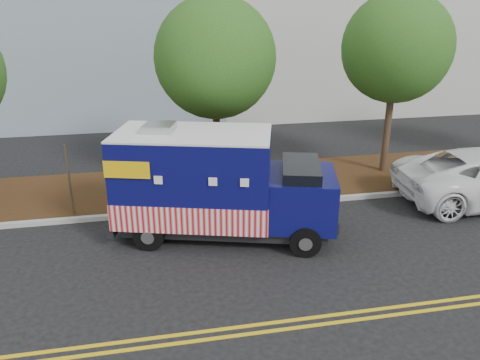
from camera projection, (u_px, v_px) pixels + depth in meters
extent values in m
plane|color=black|center=(227.00, 229.00, 13.89)|extent=(120.00, 120.00, 0.00)
cube|color=#9E9E99|center=(220.00, 208.00, 15.15)|extent=(120.00, 0.18, 0.15)
cube|color=#331C0E|center=(211.00, 185.00, 17.07)|extent=(120.00, 4.00, 0.15)
cube|color=gold|center=(263.00, 324.00, 9.81)|extent=(120.00, 0.10, 0.01)
cube|color=gold|center=(266.00, 332.00, 9.58)|extent=(120.00, 0.10, 0.01)
cylinder|color=#38281C|center=(217.00, 138.00, 16.75)|extent=(0.26, 0.26, 3.53)
sphere|color=#1A4F16|center=(215.00, 58.00, 15.76)|extent=(4.12, 4.12, 4.12)
cylinder|color=#38281C|center=(387.00, 127.00, 17.69)|extent=(0.26, 0.26, 3.81)
sphere|color=#1A4F16|center=(397.00, 48.00, 16.66)|extent=(3.92, 3.92, 3.92)
cube|color=#473828|center=(70.00, 182.00, 14.20)|extent=(0.06, 0.06, 2.40)
cube|color=black|center=(227.00, 221.00, 13.44)|extent=(5.91, 3.37, 0.28)
cube|color=#0A0B4C|center=(194.00, 176.00, 13.01)|extent=(4.67, 3.37, 2.40)
cube|color=#B50B16|center=(195.00, 204.00, 13.32)|extent=(4.73, 3.43, 0.75)
cube|color=white|center=(192.00, 133.00, 12.58)|extent=(4.67, 3.37, 0.06)
cube|color=#B7B7BA|center=(159.00, 128.00, 12.60)|extent=(0.99, 0.99, 0.22)
cube|color=#0A0B4C|center=(301.00, 197.00, 12.98)|extent=(2.32, 2.56, 1.40)
cube|color=black|center=(301.00, 175.00, 12.74)|extent=(1.50, 2.15, 0.65)
cube|color=black|center=(334.00, 214.00, 13.07)|extent=(0.63, 1.95, 0.30)
cube|color=black|center=(123.00, 217.00, 13.66)|extent=(0.79, 2.21, 0.28)
cube|color=#B7B7BA|center=(120.00, 172.00, 13.16)|extent=(0.53, 1.74, 1.90)
cube|color=#B7B7BA|center=(211.00, 161.00, 14.08)|extent=(1.74, 0.53, 1.10)
cube|color=yellow|center=(126.00, 170.00, 11.83)|extent=(1.16, 0.35, 0.45)
cube|color=yellow|center=(151.00, 143.00, 14.04)|extent=(1.16, 0.35, 0.45)
cylinder|color=black|center=(305.00, 242.00, 12.32)|extent=(0.89, 0.50, 0.84)
cylinder|color=black|center=(302.00, 209.00, 14.22)|extent=(0.89, 0.50, 0.84)
cylinder|color=black|center=(149.00, 235.00, 12.64)|extent=(0.89, 0.50, 0.84)
cylinder|color=black|center=(166.00, 205.00, 14.54)|extent=(0.89, 0.50, 0.84)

